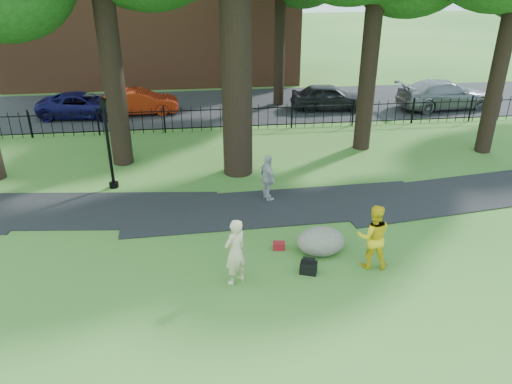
{
  "coord_description": "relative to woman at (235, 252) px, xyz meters",
  "views": [
    {
      "loc": [
        -1.4,
        -10.57,
        7.71
      ],
      "look_at": [
        0.09,
        2.0,
        1.55
      ],
      "focal_mm": 35.0,
      "sensor_mm": 36.0,
      "label": 1
    }
  ],
  "objects": [
    {
      "name": "woman",
      "position": [
        0.0,
        0.0,
        0.0
      ],
      "size": [
        0.79,
        0.74,
        1.81
      ],
      "primitive_type": "imported",
      "rotation": [
        0.0,
        0.0,
        3.78
      ],
      "color": "beige",
      "rests_on": "ground"
    },
    {
      "name": "backpack",
      "position": [
        1.94,
        0.16,
        -0.74
      ],
      "size": [
        0.51,
        0.41,
        0.33
      ],
      "primitive_type": "cube",
      "rotation": [
        0.0,
        0.0,
        -0.35
      ],
      "color": "black",
      "rests_on": "ground"
    },
    {
      "name": "iron_fence",
      "position": [
        0.67,
        12.04,
        -0.31
      ],
      "size": [
        44.0,
        0.04,
        1.2
      ],
      "color": "black",
      "rests_on": "ground"
    },
    {
      "name": "man",
      "position": [
        3.66,
        0.31,
        0.0
      ],
      "size": [
        0.98,
        0.82,
        1.82
      ],
      "primitive_type": "imported",
      "rotation": [
        0.0,
        0.0,
        2.98
      ],
      "color": "yellow",
      "rests_on": "ground"
    },
    {
      "name": "ground",
      "position": [
        0.67,
        0.04,
        -0.91
      ],
      "size": [
        120.0,
        120.0,
        0.0
      ],
      "primitive_type": "plane",
      "color": "#2C5F21",
      "rests_on": "ground"
    },
    {
      "name": "silver_car",
      "position": [
        12.4,
        14.4,
        -0.16
      ],
      "size": [
        5.34,
        2.66,
        1.49
      ],
      "primitive_type": "imported",
      "rotation": [
        0.0,
        0.0,
        1.68
      ],
      "color": "gray",
      "rests_on": "ground"
    },
    {
      "name": "navy_van",
      "position": [
        -6.57,
        15.03,
        -0.29
      ],
      "size": [
        4.59,
        2.45,
        1.23
      ],
      "primitive_type": "imported",
      "rotation": [
        0.0,
        0.0,
        1.47
      ],
      "color": "#0F0D45",
      "rests_on": "ground"
    },
    {
      "name": "street",
      "position": [
        0.67,
        16.04,
        -0.91
      ],
      "size": [
        80.0,
        7.0,
        0.02
      ],
      "primitive_type": "cube",
      "color": "black",
      "rests_on": "ground"
    },
    {
      "name": "pedestrian",
      "position": [
        1.46,
        4.54,
        -0.09
      ],
      "size": [
        0.67,
        1.03,
        1.63
      ],
      "primitive_type": "imported",
      "rotation": [
        0.0,
        0.0,
        1.88
      ],
      "color": "#A5A5AA",
      "rests_on": "ground"
    },
    {
      "name": "lamppost",
      "position": [
        -3.9,
        6.2,
        0.74
      ],
      "size": [
        0.33,
        0.33,
        3.35
      ],
      "rotation": [
        0.0,
        0.0,
        0.12
      ],
      "color": "black",
      "rests_on": "ground"
    },
    {
      "name": "grey_car",
      "position": [
        6.17,
        14.85,
        -0.23
      ],
      "size": [
        4.13,
        1.99,
        1.36
      ],
      "primitive_type": "imported",
      "rotation": [
        0.0,
        0.0,
        1.47
      ],
      "color": "black",
      "rests_on": "ground"
    },
    {
      "name": "boulder",
      "position": [
        2.49,
        1.15,
        -0.51
      ],
      "size": [
        1.44,
        1.13,
        0.8
      ],
      "primitive_type": "ellipsoid",
      "rotation": [
        0.0,
        0.0,
        -0.08
      ],
      "color": "#635F52",
      "rests_on": "ground"
    },
    {
      "name": "red_bag",
      "position": [
        1.35,
        1.41,
        -0.79
      ],
      "size": [
        0.35,
        0.25,
        0.23
      ],
      "primitive_type": "cube",
      "rotation": [
        0.0,
        0.0,
        -0.12
      ],
      "color": "maroon",
      "rests_on": "ground"
    },
    {
      "name": "red_sedan",
      "position": [
        -3.72,
        15.18,
        -0.27
      ],
      "size": [
        3.94,
        1.53,
        1.28
      ],
      "primitive_type": "imported",
      "rotation": [
        0.0,
        0.0,
        1.62
      ],
      "color": "#AE260D",
      "rests_on": "ground"
    },
    {
      "name": "footpath",
      "position": [
        1.67,
        3.94,
        -0.91
      ],
      "size": [
        36.07,
        3.85,
        0.03
      ],
      "primitive_type": "cube",
      "rotation": [
        0.0,
        0.0,
        0.03
      ],
      "color": "black",
      "rests_on": "ground"
    }
  ]
}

